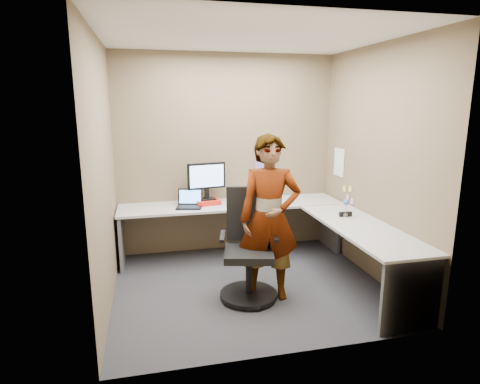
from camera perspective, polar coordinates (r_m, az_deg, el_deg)
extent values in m
plane|color=#2A292F|center=(4.71, 1.37, -13.20)|extent=(3.00, 3.00, 0.00)
plane|color=brown|center=(5.55, -1.89, 5.35)|extent=(3.00, 0.00, 3.00)
plane|color=brown|center=(4.89, 18.80, 3.71)|extent=(0.00, 2.70, 2.70)
plane|color=brown|center=(4.19, -18.85, 2.32)|extent=(0.00, 2.70, 2.70)
plane|color=white|center=(4.29, 1.57, 21.33)|extent=(3.00, 3.00, 0.00)
cube|color=#A9A9A9|center=(5.36, -1.17, -1.83)|extent=(2.96, 0.65, 0.03)
cube|color=#A9A9A9|center=(4.59, 16.88, -4.86)|extent=(0.65, 1.91, 0.03)
cube|color=#59595B|center=(5.37, -16.47, -6.39)|extent=(0.04, 0.60, 0.70)
cube|color=#59595B|center=(5.91, 12.69, -4.43)|extent=(0.04, 0.60, 0.70)
cube|color=#59595B|center=(4.01, 23.16, -13.54)|extent=(0.60, 0.04, 0.70)
cube|color=red|center=(5.33, -4.69, -1.41)|extent=(0.36, 0.29, 0.06)
cube|color=black|center=(5.32, -4.70, -0.99)|extent=(0.24, 0.18, 0.02)
cube|color=black|center=(5.33, -4.75, -0.18)|extent=(0.06, 0.05, 0.13)
cube|color=black|center=(5.28, -4.79, 2.30)|extent=(0.51, 0.13, 0.34)
cube|color=#93B4FF|center=(5.26, -4.72, 2.27)|extent=(0.45, 0.08, 0.29)
cube|color=black|center=(5.18, -7.23, -2.16)|extent=(0.36, 0.30, 0.02)
cube|color=black|center=(5.26, -7.10, -0.65)|extent=(0.32, 0.14, 0.21)
cube|color=#509DFF|center=(5.26, -7.10, -0.65)|extent=(0.28, 0.11, 0.17)
cube|color=#B7B7BC|center=(5.31, -6.73, -1.61)|extent=(0.12, 0.08, 0.04)
sphere|color=red|center=(5.30, -6.72, -1.33)|extent=(0.04, 0.04, 0.04)
cone|color=white|center=(5.30, 3.07, -1.50)|extent=(0.10, 0.10, 0.06)
cube|color=black|center=(4.91, 14.77, -3.06)|extent=(0.15, 0.05, 0.05)
cylinder|color=brown|center=(4.89, 14.76, -3.23)|extent=(0.05, 0.05, 0.04)
cylinder|color=#338C3F|center=(4.87, 14.82, -2.21)|extent=(0.01, 0.01, 0.14)
sphere|color=blue|center=(4.85, 14.87, -1.41)|extent=(0.07, 0.07, 0.07)
cube|color=#846BB7|center=(5.68, 3.61, 4.99)|extent=(0.30, 0.01, 0.40)
cube|color=white|center=(5.67, 13.90, 4.13)|extent=(0.01, 0.28, 0.38)
cube|color=#F2E059|center=(5.42, 15.39, 0.44)|extent=(0.01, 0.07, 0.07)
cube|color=pink|center=(5.49, 15.07, -0.78)|extent=(0.01, 0.07, 0.07)
cube|color=pink|center=(5.39, 15.65, -1.27)|extent=(0.01, 0.07, 0.07)
cube|color=#F2E059|center=(5.55, 14.65, 0.45)|extent=(0.01, 0.07, 0.07)
cylinder|color=black|center=(4.42, 1.23, -14.37)|extent=(0.61, 0.61, 0.04)
cylinder|color=black|center=(4.32, 1.25, -11.53)|extent=(0.07, 0.07, 0.44)
cube|color=black|center=(4.23, 1.26, -8.69)|extent=(0.60, 0.60, 0.08)
cube|color=black|center=(4.34, 1.24, -3.10)|extent=(0.48, 0.16, 0.60)
cube|color=black|center=(4.17, -2.50, -6.30)|extent=(0.12, 0.33, 0.03)
cube|color=black|center=(4.18, 5.04, -6.29)|extent=(0.12, 0.33, 0.03)
imported|color=#999399|center=(4.19, 4.23, -3.76)|extent=(0.71, 0.55, 1.74)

